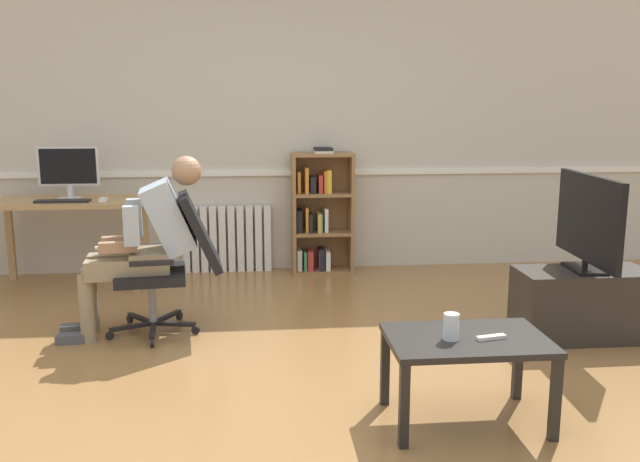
# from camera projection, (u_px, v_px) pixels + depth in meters

# --- Properties ---
(ground_plane) EXTENTS (18.00, 18.00, 0.00)m
(ground_plane) POSITION_uv_depth(u_px,v_px,m) (309.00, 376.00, 3.95)
(ground_plane) COLOR olive
(back_wall) EXTENTS (12.00, 0.13, 2.70)m
(back_wall) POSITION_uv_depth(u_px,v_px,m) (285.00, 126.00, 6.28)
(back_wall) COLOR beige
(back_wall) RESTS_ON ground_plane
(computer_desk) EXTENTS (1.26, 0.63, 0.76)m
(computer_desk) POSITION_uv_depth(u_px,v_px,m) (68.00, 212.00, 5.74)
(computer_desk) COLOR tan
(computer_desk) RESTS_ON ground_plane
(imac_monitor) EXTENTS (0.51, 0.14, 0.44)m
(imac_monitor) POSITION_uv_depth(u_px,v_px,m) (68.00, 169.00, 5.75)
(imac_monitor) COLOR silver
(imac_monitor) RESTS_ON computer_desk
(keyboard) EXTENTS (0.44, 0.12, 0.02)m
(keyboard) POSITION_uv_depth(u_px,v_px,m) (63.00, 201.00, 5.58)
(keyboard) COLOR black
(keyboard) RESTS_ON computer_desk
(computer_mouse) EXTENTS (0.06, 0.10, 0.03)m
(computer_mouse) POSITION_uv_depth(u_px,v_px,m) (103.00, 199.00, 5.63)
(computer_mouse) COLOR white
(computer_mouse) RESTS_ON computer_desk
(bookshelf) EXTENTS (0.57, 0.29, 1.16)m
(bookshelf) POSITION_uv_depth(u_px,v_px,m) (320.00, 214.00, 6.25)
(bookshelf) COLOR olive
(bookshelf) RESTS_ON ground_plane
(radiator) EXTENTS (0.82, 0.08, 0.62)m
(radiator) POSITION_uv_depth(u_px,v_px,m) (227.00, 239.00, 6.31)
(radiator) COLOR white
(radiator) RESTS_ON ground_plane
(office_chair) EXTENTS (0.81, 0.62, 0.97)m
(office_chair) POSITION_uv_depth(u_px,v_px,m) (173.00, 258.00, 4.63)
(office_chair) COLOR black
(office_chair) RESTS_ON ground_plane
(person_seated) EXTENTS (1.00, 0.42, 1.22)m
(person_seated) POSITION_uv_depth(u_px,v_px,m) (145.00, 241.00, 4.57)
(person_seated) COLOR #937F60
(person_seated) RESTS_ON ground_plane
(tv_stand) EXTENTS (0.88, 0.41, 0.47)m
(tv_stand) POSITION_uv_depth(u_px,v_px,m) (582.00, 304.00, 4.55)
(tv_stand) COLOR #2D2823
(tv_stand) RESTS_ON ground_plane
(tv_screen) EXTENTS (0.22, 0.92, 0.64)m
(tv_screen) POSITION_uv_depth(u_px,v_px,m) (589.00, 221.00, 4.44)
(tv_screen) COLOR black
(tv_screen) RESTS_ON tv_stand
(coffee_table) EXTENTS (0.78, 0.52, 0.45)m
(coffee_table) POSITION_uv_depth(u_px,v_px,m) (467.00, 348.00, 3.33)
(coffee_table) COLOR black
(coffee_table) RESTS_ON ground_plane
(drinking_glass) EXTENTS (0.08, 0.08, 0.13)m
(drinking_glass) POSITION_uv_depth(u_px,v_px,m) (451.00, 327.00, 3.27)
(drinking_glass) COLOR silver
(drinking_glass) RESTS_ON coffee_table
(spare_remote) EXTENTS (0.15, 0.07, 0.02)m
(spare_remote) POSITION_uv_depth(u_px,v_px,m) (491.00, 337.00, 3.29)
(spare_remote) COLOR white
(spare_remote) RESTS_ON coffee_table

